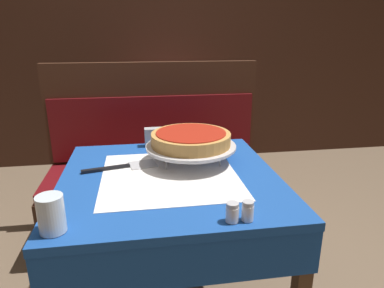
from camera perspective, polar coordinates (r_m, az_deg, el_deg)
The scene contains 12 objects.
dining_table_front at distance 1.43m, azimuth -3.65°, elevation -9.19°, with size 0.86×0.86×0.77m.
dining_table_rear at distance 3.20m, azimuth -3.66°, elevation 6.05°, with size 0.68×0.68×0.77m.
booth_bench at distance 2.29m, azimuth -5.76°, elevation -7.51°, with size 1.39×0.54×1.13m.
back_wall_panel at distance 3.53m, azimuth -7.47°, elevation 16.14°, with size 6.00×0.04×2.40m, color #3D2319.
pizza_pan_stand at distance 1.49m, azimuth -0.18°, elevation -0.51°, with size 0.39×0.39×0.08m.
deep_dish_pizza at distance 1.48m, azimuth -0.18°, elevation 0.91°, with size 0.34×0.34×0.06m.
pizza_server at distance 1.48m, azimuth -11.33°, elevation -3.71°, with size 0.32×0.12×0.01m.
water_glass_near at distance 1.07m, azimuth -22.42°, elevation -10.73°, with size 0.08×0.08×0.11m.
salt_shaker at distance 1.06m, azimuth 6.73°, elevation -11.24°, with size 0.04×0.04×0.06m.
pepper_shaker at distance 1.07m, azimuth 9.26°, elevation -10.95°, with size 0.04×0.04×0.06m.
napkin_holder at distance 1.73m, azimuth -6.24°, elevation 1.19°, with size 0.10×0.05×0.09m.
condiment_caddy at distance 3.22m, azimuth -2.70°, elevation 8.95°, with size 0.13×0.13×0.15m.
Camera 1 is at (-0.11, -1.26, 1.32)m, focal length 32.00 mm.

